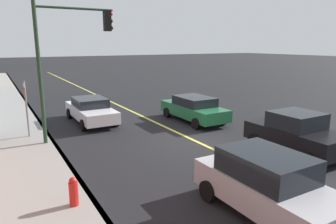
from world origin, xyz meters
TOP-DOWN VIEW (x-y plane):
  - ground at (0.00, 0.00)m, footprint 200.00×200.00m
  - sidewalk_slab at (0.00, 6.95)m, footprint 80.00×2.67m
  - curb_edge at (0.00, 5.69)m, footprint 80.00×0.16m
  - lane_stripe_center at (0.00, 0.00)m, footprint 80.00×0.16m
  - car_silver at (-6.06, 1.98)m, footprint 4.01×1.91m
  - car_green at (3.02, -2.04)m, footprint 4.59×1.94m
  - car_white at (5.71, 3.11)m, footprint 4.73×1.94m
  - car_black at (-3.34, -2.66)m, footprint 3.93×2.11m
  - traffic_light_mast at (2.57, 4.82)m, footprint 0.28×3.34m
  - street_sign_post at (3.96, 6.52)m, footprint 0.60×0.08m
  - fire_hydrant at (-3.39, 6.21)m, footprint 0.24×0.24m

SIDE VIEW (x-z plane):
  - ground at x=0.00m, z-range 0.00..0.00m
  - lane_stripe_center at x=0.00m, z-range 0.00..0.01m
  - sidewalk_slab at x=0.00m, z-range 0.00..0.15m
  - curb_edge at x=0.00m, z-range 0.00..0.15m
  - fire_hydrant at x=-3.39m, z-range 0.00..0.94m
  - car_white at x=5.71m, z-range 0.02..1.41m
  - car_green at x=3.02m, z-range 0.03..1.46m
  - car_black at x=-3.34m, z-range -0.01..1.66m
  - car_silver at x=-6.06m, z-range 0.02..1.68m
  - street_sign_post at x=3.96m, z-range 0.25..2.96m
  - traffic_light_mast at x=2.57m, z-range 1.07..7.16m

